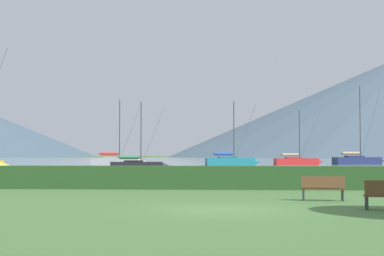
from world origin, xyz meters
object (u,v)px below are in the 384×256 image
(sailboat_slip_4, at_px, (297,161))
(sailboat_slip_6, at_px, (116,161))
(sailboat_slip_1, at_px, (137,165))
(park_bench_under_tree, at_px, (323,187))
(sailboat_slip_11, at_px, (231,161))
(sailboat_slip_10, at_px, (358,160))

(sailboat_slip_4, bearing_deg, sailboat_slip_6, 179.15)
(sailboat_slip_1, height_order, sailboat_slip_6, sailboat_slip_6)
(sailboat_slip_4, xyz_separation_m, park_bench_under_tree, (-7.13, -72.10, -0.12))
(sailboat_slip_11, bearing_deg, sailboat_slip_4, 13.68)
(sailboat_slip_6, bearing_deg, sailboat_slip_4, 5.39)
(sailboat_slip_6, bearing_deg, sailboat_slip_11, -4.98)
(sailboat_slip_1, bearing_deg, sailboat_slip_11, 58.52)
(sailboat_slip_1, xyz_separation_m, sailboat_slip_11, (10.42, 25.25, 0.15))
(sailboat_slip_6, height_order, park_bench_under_tree, sailboat_slip_6)
(sailboat_slip_6, xyz_separation_m, park_bench_under_tree, (21.33, -68.32, -0.17))
(sailboat_slip_6, xyz_separation_m, sailboat_slip_10, (39.23, 9.40, 0.07))
(sailboat_slip_6, bearing_deg, sailboat_slip_10, 11.30)
(sailboat_slip_1, relative_size, sailboat_slip_10, 0.58)
(sailboat_slip_6, relative_size, park_bench_under_tree, 6.21)
(sailboat_slip_6, height_order, sailboat_slip_11, sailboat_slip_6)
(sailboat_slip_4, distance_m, park_bench_under_tree, 72.45)
(park_bench_under_tree, bearing_deg, sailboat_slip_4, 89.92)
(sailboat_slip_1, height_order, sailboat_slip_4, sailboat_slip_4)
(park_bench_under_tree, bearing_deg, sailboat_slip_10, 82.60)
(sailboat_slip_6, bearing_deg, sailboat_slip_1, -76.19)
(sailboat_slip_10, bearing_deg, sailboat_slip_6, -179.50)
(sailboat_slip_10, height_order, park_bench_under_tree, sailboat_slip_10)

